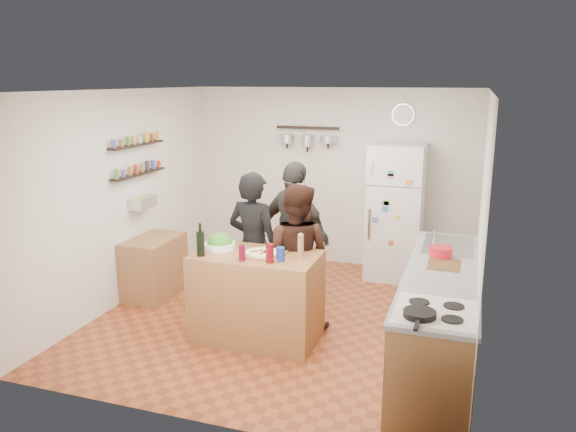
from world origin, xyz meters
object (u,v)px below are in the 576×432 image
(pepper_mill, at_px, (301,248))
(red_bowl, at_px, (441,252))
(salad_bowl, at_px, (220,246))
(fridge, at_px, (395,212))
(skillet, at_px, (420,314))
(wall_clock, at_px, (403,115))
(prep_island, at_px, (257,297))
(salt_canister, at_px, (281,254))
(side_table, at_px, (154,267))
(person_left, at_px, (254,247))
(person_center, at_px, (296,256))
(person_back, at_px, (295,234))
(wine_bottle, at_px, (201,244))
(counter_run, at_px, (440,319))

(pepper_mill, height_order, red_bowl, pepper_mill)
(salad_bowl, xyz_separation_m, fridge, (1.47, 2.29, -0.04))
(skillet, relative_size, wall_clock, 0.80)
(salad_bowl, height_order, pepper_mill, pepper_mill)
(prep_island, relative_size, salad_bowl, 3.92)
(salt_canister, xyz_separation_m, side_table, (-1.94, 0.83, -0.61))
(pepper_mill, distance_m, salt_canister, 0.23)
(person_left, xyz_separation_m, person_center, (0.50, -0.05, -0.05))
(skillet, distance_m, fridge, 3.46)
(wall_clock, bearing_deg, person_back, -121.00)
(salad_bowl, height_order, person_left, person_left)
(salad_bowl, bearing_deg, person_center, 27.93)
(prep_island, relative_size, skillet, 5.19)
(salt_canister, bearing_deg, person_center, 91.89)
(wine_bottle, relative_size, person_center, 0.15)
(person_center, bearing_deg, prep_island, 59.69)
(wine_bottle, height_order, red_bowl, wine_bottle)
(person_left, distance_m, skillet, 2.46)
(salt_canister, height_order, wall_clock, wall_clock)
(salt_canister, bearing_deg, counter_run, 6.15)
(pepper_mill, bearing_deg, fridge, 75.25)
(pepper_mill, xyz_separation_m, person_center, (-0.17, 0.37, -0.22))
(salad_bowl, height_order, salt_canister, salt_canister)
(prep_island, relative_size, fridge, 0.69)
(wall_clock, bearing_deg, counter_run, -74.08)
(salad_bowl, bearing_deg, red_bowl, 11.42)
(pepper_mill, height_order, skillet, pepper_mill)
(pepper_mill, xyz_separation_m, person_back, (-0.38, 0.99, -0.16))
(person_back, bearing_deg, fridge, -101.50)
(prep_island, distance_m, salt_canister, 0.61)
(counter_run, height_order, fridge, fridge)
(prep_island, relative_size, wine_bottle, 5.14)
(person_back, relative_size, fridge, 0.95)
(skillet, bearing_deg, pepper_mill, 138.64)
(person_center, relative_size, counter_run, 0.60)
(salad_bowl, relative_size, wall_clock, 1.06)
(person_back, xyz_separation_m, fridge, (0.98, 1.30, 0.05))
(salad_bowl, xyz_separation_m, salt_canister, (0.72, -0.17, 0.04))
(pepper_mill, relative_size, person_center, 0.12)
(prep_island, height_order, wine_bottle, wine_bottle)
(wine_bottle, height_order, salt_canister, wine_bottle)
(pepper_mill, relative_size, person_left, 0.12)
(pepper_mill, bearing_deg, person_left, 147.78)
(person_left, height_order, side_table, person_left)
(fridge, bearing_deg, salt_canister, -107.02)
(pepper_mill, bearing_deg, side_table, 162.42)
(salad_bowl, distance_m, counter_run, 2.28)
(person_back, relative_size, counter_run, 0.65)
(wine_bottle, bearing_deg, salt_canister, 7.13)
(person_left, relative_size, red_bowl, 7.48)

